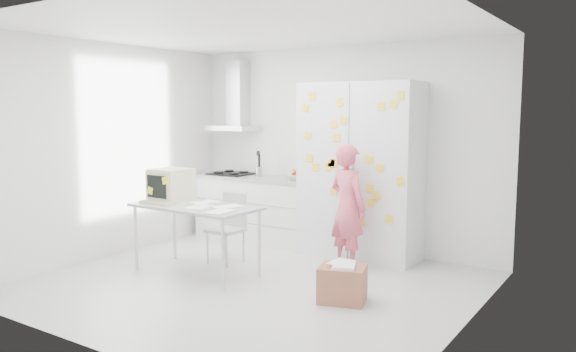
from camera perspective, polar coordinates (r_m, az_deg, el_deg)
The scene contains 10 objects.
floor at distance 6.16m, azimuth -3.67°, elevation -11.00°, with size 4.50×4.00×0.02m, color silver.
walls at distance 6.47m, azimuth 0.07°, elevation 2.19°, with size 4.52×4.01×2.70m.
ceiling at distance 5.92m, azimuth -3.88°, elevation 14.83°, with size 4.50×4.00×0.02m, color white.
counter_run at distance 8.06m, azimuth -3.23°, elevation -3.20°, with size 1.84×0.63×1.28m.
range_hood at distance 8.33m, azimuth -5.26°, elevation 7.37°, with size 0.70×0.48×1.01m.
tall_cabinet at distance 7.10m, azimuth 7.35°, elevation 0.51°, with size 1.50×0.68×2.20m.
person at distance 6.59m, azimuth 6.08°, elevation -3.14°, with size 0.54×0.35×1.48m, color #E0576D.
desk at distance 6.66m, azimuth -10.98°, elevation -1.82°, with size 1.49×0.78×1.17m.
chair at distance 6.92m, azimuth -6.00°, elevation -4.84°, with size 0.40×0.40×0.85m.
cardboard_box at distance 5.59m, azimuth 5.55°, elevation -10.80°, with size 0.52×0.46×0.39m.
Camera 1 is at (3.54, -4.68, 1.87)m, focal length 35.00 mm.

